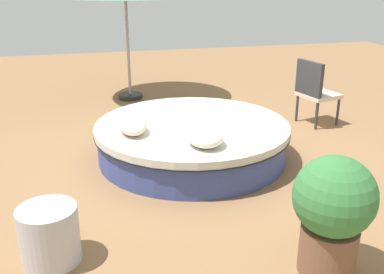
{
  "coord_description": "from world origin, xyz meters",
  "views": [
    {
      "loc": [
        -5.0,
        1.25,
        2.22
      ],
      "look_at": [
        0.0,
        0.0,
        0.27
      ],
      "focal_mm": 41.37,
      "sensor_mm": 36.0,
      "label": 1
    }
  ],
  "objects_px": {
    "planter": "(333,210)",
    "side_table": "(49,235)",
    "throw_pillow_0": "(132,125)",
    "patio_chair": "(314,89)",
    "throw_pillow_1": "(205,137)",
    "round_bed": "(192,140)"
  },
  "relations": [
    {
      "from": "planter",
      "to": "side_table",
      "type": "bearing_deg",
      "value": 72.75
    },
    {
      "from": "throw_pillow_0",
      "to": "patio_chair",
      "type": "height_order",
      "value": "patio_chair"
    },
    {
      "from": "throw_pillow_1",
      "to": "side_table",
      "type": "relative_size",
      "value": 1.04
    },
    {
      "from": "throw_pillow_1",
      "to": "planter",
      "type": "distance_m",
      "value": 1.79
    },
    {
      "from": "throw_pillow_1",
      "to": "patio_chair",
      "type": "bearing_deg",
      "value": -54.19
    },
    {
      "from": "round_bed",
      "to": "throw_pillow_1",
      "type": "xyz_separation_m",
      "value": [
        -0.73,
        0.04,
        0.31
      ]
    },
    {
      "from": "throw_pillow_0",
      "to": "planter",
      "type": "xyz_separation_m",
      "value": [
        -2.29,
        -1.23,
        0.0
      ]
    },
    {
      "from": "round_bed",
      "to": "throw_pillow_0",
      "type": "distance_m",
      "value": 0.82
    },
    {
      "from": "round_bed",
      "to": "planter",
      "type": "xyz_separation_m",
      "value": [
        -2.45,
        -0.48,
        0.31
      ]
    },
    {
      "from": "throw_pillow_0",
      "to": "side_table",
      "type": "distance_m",
      "value": 1.88
    },
    {
      "from": "throw_pillow_0",
      "to": "side_table",
      "type": "height_order",
      "value": "throw_pillow_0"
    },
    {
      "from": "patio_chair",
      "to": "side_table",
      "type": "bearing_deg",
      "value": -68.87
    },
    {
      "from": "throw_pillow_1",
      "to": "planter",
      "type": "height_order",
      "value": "planter"
    },
    {
      "from": "throw_pillow_0",
      "to": "throw_pillow_1",
      "type": "relative_size",
      "value": 1.09
    },
    {
      "from": "patio_chair",
      "to": "planter",
      "type": "xyz_separation_m",
      "value": [
        -3.26,
        1.62,
        -0.01
      ]
    },
    {
      "from": "throw_pillow_1",
      "to": "patio_chair",
      "type": "xyz_separation_m",
      "value": [
        1.54,
        -2.14,
        0.01
      ]
    },
    {
      "from": "throw_pillow_0",
      "to": "patio_chair",
      "type": "bearing_deg",
      "value": -71.28
    },
    {
      "from": "patio_chair",
      "to": "round_bed",
      "type": "bearing_deg",
      "value": -82.74
    },
    {
      "from": "patio_chair",
      "to": "side_table",
      "type": "xyz_separation_m",
      "value": [
        -2.61,
        3.72,
        -0.32
      ]
    },
    {
      "from": "throw_pillow_0",
      "to": "throw_pillow_1",
      "type": "distance_m",
      "value": 0.91
    },
    {
      "from": "round_bed",
      "to": "planter",
      "type": "distance_m",
      "value": 2.51
    },
    {
      "from": "planter",
      "to": "round_bed",
      "type": "bearing_deg",
      "value": 11.03
    }
  ]
}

